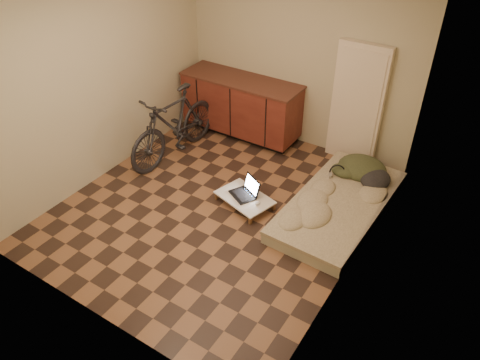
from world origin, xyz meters
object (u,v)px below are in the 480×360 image
Objects in this scene: futon at (339,206)px; laptop at (246,191)px; bicycle at (173,122)px; lap_desk at (245,198)px.

laptop is at bearing -154.87° from futon.
bicycle reaches higher than futon.
laptop is at bearing -11.52° from bicycle.
bicycle is 0.82× the size of futon.
futon is (2.50, 0.08, -0.47)m from bicycle.
laptop is (-0.01, 0.05, 0.06)m from lap_desk.
bicycle is 1.58m from lap_desk.
futon is 5.02× the size of laptop.
lap_desk is at bearing -152.25° from futon.
futon is at bearing 41.46° from lap_desk.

